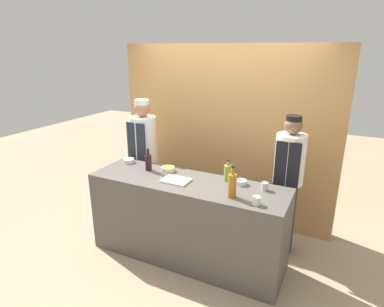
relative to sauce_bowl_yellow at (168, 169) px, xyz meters
name	(u,v)px	position (x,y,z in m)	size (l,w,h in m)	color
ground_plane	(187,256)	(0.34, -0.17, -0.98)	(14.00, 14.00, 0.00)	tan
cabinet_wall	(225,135)	(0.34, 0.98, 0.22)	(3.01, 0.18, 2.40)	#B7844C
counter	(187,220)	(0.34, -0.17, -0.51)	(2.22, 0.66, 0.96)	#514C47
sauce_bowl_yellow	(168,169)	(0.00, 0.00, 0.00)	(0.16, 0.16, 0.05)	silver
sauce_bowl_green	(129,160)	(-0.60, 0.04, 0.00)	(0.14, 0.14, 0.05)	silver
sauce_bowl_brown	(241,182)	(0.89, 0.01, 0.00)	(0.12, 0.12, 0.05)	silver
cutting_board	(176,180)	(0.23, -0.23, -0.02)	(0.29, 0.22, 0.02)	white
bottle_oil	(228,172)	(0.73, 0.04, 0.07)	(0.09, 0.09, 0.24)	olive
bottle_wine	(148,162)	(-0.22, -0.08, 0.08)	(0.08, 0.08, 0.27)	black
bottle_amber	(232,185)	(0.91, -0.33, 0.10)	(0.08, 0.08, 0.33)	#9E661E
cup_steel	(265,186)	(1.16, -0.02, 0.01)	(0.07, 0.07, 0.08)	#B7B7BC
cup_cream	(256,201)	(1.17, -0.38, 0.01)	(0.08, 0.08, 0.08)	silver
chef_left	(144,155)	(-0.64, 0.43, -0.06)	(0.35, 0.35, 1.70)	#28282D
chef_right	(288,181)	(1.31, 0.43, -0.08)	(0.33, 0.33, 1.66)	#28282D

